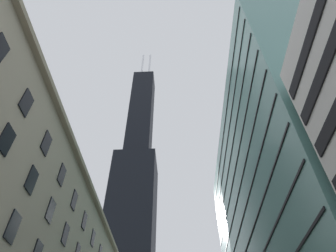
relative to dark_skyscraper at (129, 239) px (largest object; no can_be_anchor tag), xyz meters
name	(u,v)px	position (x,y,z in m)	size (l,w,h in m)	color
dark_skyscraper	(129,239)	(0.00, 0.00, 0.00)	(25.89, 25.89, 178.24)	black
glass_office_midrise	(298,224)	(37.07, -61.07, -26.38)	(17.67, 52.64, 47.90)	slate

